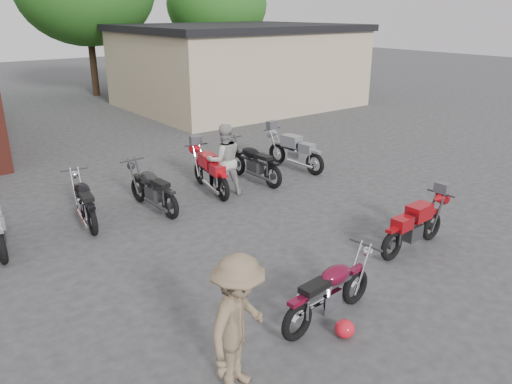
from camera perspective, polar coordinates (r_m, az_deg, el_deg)
ground at (r=8.88m, az=10.02°, el=-10.11°), size 90.00×90.00×0.00m
stucco_building at (r=24.78m, az=-2.10°, el=13.94°), size 10.00×8.00×3.50m
tree_2 at (r=28.77m, az=-18.70°, el=19.12°), size 7.04×7.04×8.80m
tree_3 at (r=32.39m, az=-4.44°, el=18.99°), size 6.08×6.08×7.60m
vintage_motorcycle at (r=7.61m, az=8.47°, el=-10.78°), size 1.93×0.80×1.09m
sportbike at (r=10.12m, az=17.68°, el=-3.44°), size 1.90×0.71×1.09m
helmet at (r=7.50m, az=10.10°, el=-15.14°), size 0.37×0.37×0.27m
person_light at (r=12.43m, az=-3.64°, el=3.67°), size 1.04×0.91×1.82m
person_tan at (r=6.14m, az=-2.00°, el=-14.87°), size 1.35×1.15×1.81m
row_bike_2 at (r=11.45m, az=-19.06°, el=-0.75°), size 0.92×2.00×1.12m
row_bike_3 at (r=11.79m, az=-11.78°, el=0.63°), size 0.78×2.01×1.14m
row_bike_4 at (r=12.76m, az=-5.28°, el=2.54°), size 0.99×2.09×1.17m
row_bike_5 at (r=13.50m, az=-0.29°, el=3.65°), size 0.79×2.07×1.18m
row_bike_6 at (r=14.59m, az=4.42°, el=4.87°), size 0.88×2.11×1.19m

